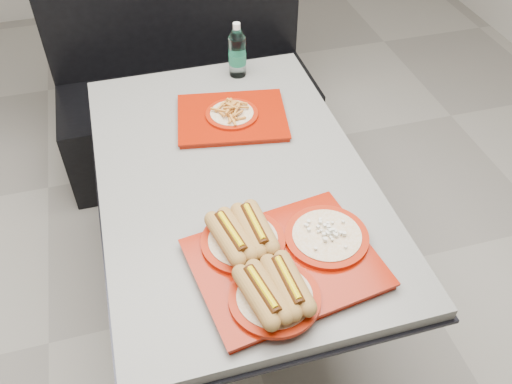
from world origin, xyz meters
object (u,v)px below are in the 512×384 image
object	(u,v)px
booth_bench	(185,87)
water_bottle	(237,53)
tray_near	(278,259)
diner_table	(234,206)
tray_far	(232,115)

from	to	relation	value
booth_bench	water_bottle	world-z (taller)	booth_bench
water_bottle	booth_bench	bearing A→B (deg)	108.60
tray_near	diner_table	bearing A→B (deg)	93.24
diner_table	booth_bench	xyz separation A→B (m)	(0.00, 1.09, -0.18)
diner_table	tray_far	size ratio (longest dim) A/B	3.13
tray_far	water_bottle	xyz separation A→B (m)	(0.10, 0.31, 0.08)
booth_bench	tray_near	distance (m)	1.58
diner_table	booth_bench	size ratio (longest dim) A/B	1.05
tray_near	tray_far	bearing A→B (deg)	86.60
diner_table	tray_near	distance (m)	0.48
tray_far	water_bottle	distance (m)	0.33
diner_table	booth_bench	distance (m)	1.11
booth_bench	tray_far	bearing A→B (deg)	-85.20
diner_table	tray_far	xyz separation A→B (m)	(0.07, 0.29, 0.19)
tray_near	water_bottle	bearing A→B (deg)	82.09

